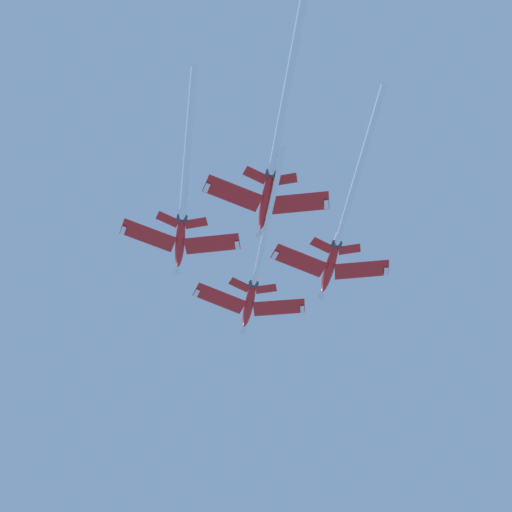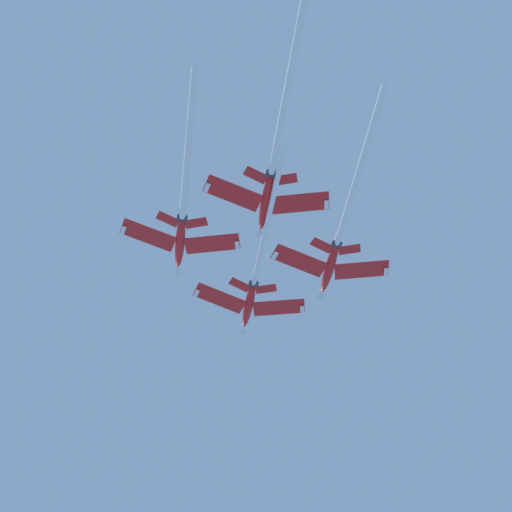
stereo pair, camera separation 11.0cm
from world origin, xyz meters
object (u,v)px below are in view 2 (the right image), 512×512
(jet_lead, at_px, (254,281))
(jet_right_wing, at_px, (339,236))
(jet_left_wing, at_px, (183,206))
(jet_slot, at_px, (278,141))

(jet_lead, bearing_deg, jet_right_wing, 123.18)
(jet_right_wing, bearing_deg, jet_left_wing, -8.50)
(jet_right_wing, bearing_deg, jet_lead, -56.82)
(jet_lead, distance_m, jet_slot, 29.84)
(jet_lead, distance_m, jet_left_wing, 19.90)
(jet_left_wing, height_order, jet_slot, jet_left_wing)
(jet_lead, relative_size, jet_right_wing, 0.98)
(jet_right_wing, xyz_separation_m, jet_slot, (15.60, 12.45, -6.68))
(jet_left_wing, distance_m, jet_right_wing, 25.38)
(jet_lead, bearing_deg, jet_slot, 76.54)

